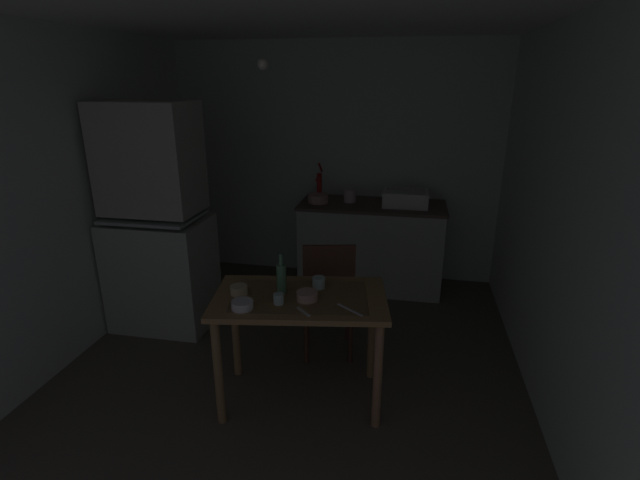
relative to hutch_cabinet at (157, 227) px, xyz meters
The scene contains 22 objects.
ground_plane 1.59m from the hutch_cabinet, 11.09° to the right, with size 4.43×4.43×0.00m, color #555041.
wall_back 2.01m from the hutch_cabinet, 49.67° to the left, with size 3.53×0.10×2.47m, color beige.
wall_left 0.64m from the hutch_cabinet, 152.43° to the right, with size 0.10×3.52×2.47m, color beige.
wall_right 3.07m from the hutch_cabinet, ahead, with size 0.10×3.52×2.47m, color beige.
ceiling_slab 2.08m from the hutch_cabinet, 11.09° to the right, with size 3.53×3.52×0.10m, color silver.
hutch_cabinet is the anchor object (origin of this frame).
counter_cabinet 2.12m from the hutch_cabinet, 33.44° to the left, with size 1.46×0.64×0.90m.
sink_basin 2.35m from the hutch_cabinet, 29.08° to the left, with size 0.44×0.34×0.15m.
hand_pump 1.67m from the hutch_cabinet, 45.36° to the left, with size 0.05×0.27×0.39m.
mixing_bowl_counter 1.60m from the hutch_cabinet, 42.81° to the left, with size 0.21×0.21×0.08m, color tan.
stoneware_crock 1.90m from the hutch_cabinet, 38.26° to the left, with size 0.13×0.13×0.13m, color beige.
dining_table 1.66m from the hutch_cabinet, 29.45° to the right, with size 1.20×0.81×0.78m.
chair_far_side 1.60m from the hutch_cabinet, ahead, with size 0.47×0.47×0.98m.
serving_bowl_wide 1.54m from the hutch_cabinet, 42.68° to the right, with size 0.13×0.13×0.05m, color white.
soup_bowl_small 1.35m from the hutch_cabinet, 39.42° to the right, with size 0.11×0.11×0.06m, color beige.
sauce_dish 1.72m from the hutch_cabinet, 29.74° to the right, with size 0.13×0.13×0.06m, color tan.
teacup_mint 1.63m from the hutch_cabinet, 35.22° to the right, with size 0.07×0.07×0.07m, color #ADD1C1.
teacup_cream 1.67m from the hutch_cabinet, 23.35° to the right, with size 0.09×0.09×0.07m, color #ADD1C1.
glass_bottle 1.52m from the hutch_cabinet, 30.85° to the right, with size 0.06×0.06×0.26m.
table_knife 2.01m from the hutch_cabinet, 27.88° to the right, with size 0.21×0.02×0.01m, color silver.
teaspoon_near_bowl 1.82m from the hutch_cabinet, 34.03° to the right, with size 0.13×0.02×0.01m, color beige.
pendant_bulb 1.64m from the hutch_cabinet, ahead, with size 0.08×0.08×0.08m, color #F9EFCC.
Camera 1 is at (0.80, -3.21, 2.10)m, focal length 26.32 mm.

